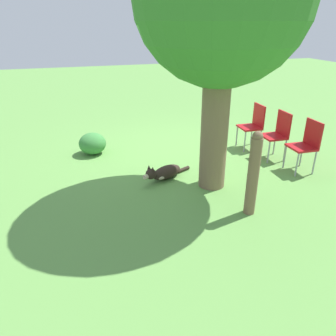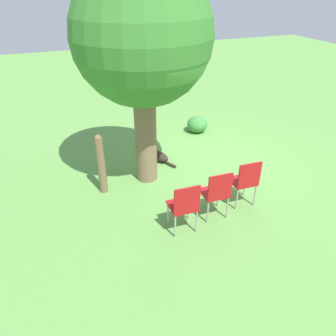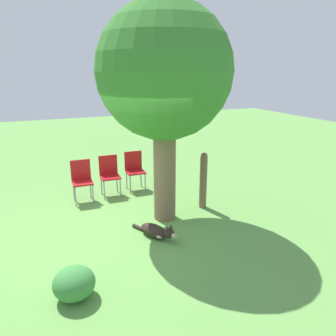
# 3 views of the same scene
# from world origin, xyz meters

# --- Properties ---
(ground_plane) EXTENTS (30.00, 30.00, 0.00)m
(ground_plane) POSITION_xyz_m (0.00, 0.00, 0.00)
(ground_plane) COLOR #609947
(oak_tree) EXTENTS (2.49, 2.49, 4.12)m
(oak_tree) POSITION_xyz_m (-0.01, 1.30, 2.83)
(oak_tree) COLOR #7A6047
(oak_tree) RESTS_ON ground_plane
(dog) EXTENTS (0.99, 0.54, 0.34)m
(dog) POSITION_xyz_m (0.70, 0.84, 0.12)
(dog) COLOR #2D231C
(dog) RESTS_ON ground_plane
(fence_post) EXTENTS (0.16, 0.16, 1.24)m
(fence_post) POSITION_xyz_m (-0.17, 2.27, 0.63)
(fence_post) COLOR brown
(fence_post) RESTS_ON ground_plane
(red_chair_0) EXTENTS (0.44, 0.46, 0.95)m
(red_chair_0) POSITION_xyz_m (-1.57, -0.08, 0.55)
(red_chair_0) COLOR #B21419
(red_chair_0) RESTS_ON ground_plane
(red_chair_1) EXTENTS (0.44, 0.46, 0.95)m
(red_chair_1) POSITION_xyz_m (-1.72, 0.59, 0.55)
(red_chair_1) COLOR #B21419
(red_chair_1) RESTS_ON ground_plane
(red_chair_2) EXTENTS (0.44, 0.46, 0.95)m
(red_chair_2) POSITION_xyz_m (-1.86, 1.26, 0.55)
(red_chair_2) COLOR #B21419
(red_chair_2) RESTS_ON ground_plane
(low_shrub) EXTENTS (0.56, 0.56, 0.45)m
(low_shrub) POSITION_xyz_m (1.77, -0.75, 0.22)
(low_shrub) COLOR #3D843D
(low_shrub) RESTS_ON ground_plane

